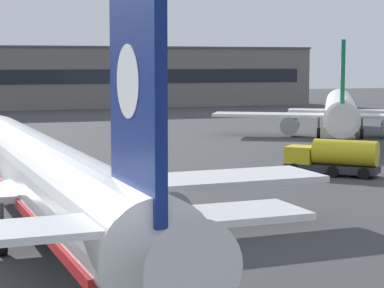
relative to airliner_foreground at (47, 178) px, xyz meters
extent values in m
plane|color=#3D3D3F|center=(1.78, -8.93, -3.37)|extent=(400.00, 400.00, 0.00)
cube|color=yellow|center=(1.78, 21.07, -3.37)|extent=(14.11, 179.49, 0.01)
cylinder|color=white|center=(-0.01, 0.15, 0.13)|extent=(5.62, 36.15, 3.80)
cone|color=white|center=(0.98, -19.23, 0.53)|extent=(2.99, 2.94, 2.85)
cube|color=red|center=(-0.01, 0.15, -0.91)|extent=(5.40, 33.27, 0.44)
cube|color=black|center=(-0.89, 17.52, 0.80)|extent=(2.90, 1.24, 0.60)
cube|color=white|center=(-0.04, 0.75, -0.72)|extent=(32.20, 6.41, 0.36)
cylinder|color=gray|center=(6.20, 0.06, -1.94)|extent=(2.48, 3.71, 2.30)
cylinder|color=black|center=(6.11, 1.91, -1.94)|extent=(1.96, 0.28, 1.95)
cube|color=navy|center=(0.79, -15.63, 4.68)|extent=(0.64, 4.81, 7.20)
cylinder|color=white|center=(0.78, -15.33, 5.40)|extent=(0.56, 2.42, 2.40)
cube|color=white|center=(0.82, -16.23, 0.99)|extent=(11.13, 3.35, 0.24)
cylinder|color=#4C4C51|center=(-0.74, 14.63, -1.89)|extent=(0.24, 0.24, 1.60)
cylinder|color=black|center=(-0.74, 14.63, -2.92)|extent=(0.45, 0.92, 0.90)
cylinder|color=#4C4C51|center=(-2.50, -1.98, -1.59)|extent=(0.24, 0.24, 1.60)
cylinder|color=black|center=(-2.50, -1.98, -2.72)|extent=(0.47, 1.32, 1.30)
cylinder|color=#4C4C51|center=(2.69, -1.72, -1.59)|extent=(0.24, 0.24, 1.60)
cylinder|color=black|center=(2.69, -1.72, -2.72)|extent=(0.47, 1.32, 1.30)
cylinder|color=white|center=(42.13, 43.61, 0.11)|extent=(20.74, 33.05, 3.77)
cone|color=white|center=(51.49, 60.34, 0.11)|extent=(4.39, 4.00, 3.59)
cone|color=white|center=(32.73, 26.79, 0.50)|extent=(3.83, 3.81, 2.83)
cube|color=gold|center=(42.13, 43.61, -0.93)|extent=(19.28, 30.52, 0.44)
cube|color=black|center=(50.57, 58.69, 0.77)|extent=(3.00, 2.33, 0.60)
cube|color=white|center=(42.42, 44.13, -0.74)|extent=(30.07, 19.67, 0.36)
cylinder|color=gray|center=(36.56, 46.27, -1.95)|extent=(3.74, 4.24, 2.28)
cylinder|color=black|center=(37.46, 47.87, -1.95)|extent=(1.78, 1.10, 1.94)
cube|color=#147042|center=(34.47, 29.91, 4.63)|extent=(2.67, 4.35, 7.15)
cylinder|color=white|center=(34.62, 30.17, 5.34)|extent=(1.54, 2.29, 2.38)
cube|color=white|center=(34.18, 29.39, 0.96)|extent=(10.89, 7.76, 0.24)
cylinder|color=#4C4C51|center=(49.16, 56.18, -1.90)|extent=(0.24, 0.24, 1.59)
cylinder|color=black|center=(49.16, 56.18, -2.92)|extent=(0.78, 0.97, 0.89)
cylinder|color=#4C4C51|center=(38.91, 43.14, -1.61)|extent=(0.24, 0.24, 1.59)
cylinder|color=black|center=(38.91, 43.14, -2.72)|extent=(0.98, 1.32, 1.29)
cylinder|color=#4C4C51|center=(43.42, 40.62, -1.61)|extent=(0.24, 0.24, 1.59)
cylinder|color=black|center=(43.42, 40.62, -2.72)|extent=(0.98, 1.32, 1.29)
cube|color=#2D2D33|center=(25.57, 15.89, -2.77)|extent=(7.15, 6.98, 0.60)
cube|color=yellow|center=(23.62, 17.75, -1.77)|extent=(3.17, 3.17, 1.40)
cube|color=black|center=(22.86, 18.48, -1.62)|extent=(1.40, 1.46, 0.70)
cylinder|color=yellow|center=(26.36, 15.13, -1.42)|extent=(5.21, 5.11, 2.10)
cylinder|color=black|center=(22.66, 17.05, -2.89)|extent=(0.90, 0.88, 0.96)
cylinder|color=black|center=(24.28, 18.74, -2.89)|extent=(0.90, 0.88, 0.96)
cylinder|color=black|center=(25.05, 14.77, -2.89)|extent=(0.90, 0.88, 0.96)
cylinder|color=black|center=(26.67, 16.46, -2.89)|extent=(0.90, 0.88, 0.96)
cylinder|color=black|center=(26.86, 13.04, -2.89)|extent=(0.90, 0.88, 0.96)
cylinder|color=black|center=(28.47, 14.73, -2.89)|extent=(0.90, 0.88, 0.96)
camera|label=1|loc=(-5.25, -39.05, 6.05)|focal=70.62mm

